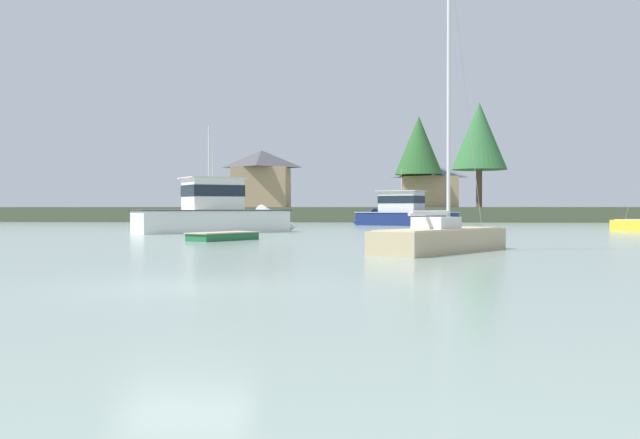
{
  "coord_description": "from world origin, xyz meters",
  "views": [
    {
      "loc": [
        3.49,
        -13.48,
        1.49
      ],
      "look_at": [
        0.84,
        24.91,
        0.9
      ],
      "focal_mm": 40.8,
      "sensor_mm": 36.0,
      "label": 1
    }
  ],
  "objects_px": {
    "mooring_buoy_green": "(249,226)",
    "cruiser_white": "(225,220)",
    "sailboat_sand": "(441,246)",
    "sailboat_cream": "(215,223)",
    "cruiser_navy": "(397,217)",
    "dinghy_green": "(223,237)"
  },
  "relations": [
    {
      "from": "dinghy_green",
      "to": "mooring_buoy_green",
      "type": "relative_size",
      "value": 8.95
    },
    {
      "from": "cruiser_navy",
      "to": "mooring_buoy_green",
      "type": "bearing_deg",
      "value": -151.05
    },
    {
      "from": "sailboat_cream",
      "to": "cruiser_white",
      "type": "distance_m",
      "value": 18.75
    },
    {
      "from": "sailboat_sand",
      "to": "sailboat_cream",
      "type": "bearing_deg",
      "value": 112.94
    },
    {
      "from": "cruiser_navy",
      "to": "dinghy_green",
      "type": "height_order",
      "value": "cruiser_navy"
    },
    {
      "from": "dinghy_green",
      "to": "sailboat_sand",
      "type": "height_order",
      "value": "sailboat_sand"
    },
    {
      "from": "cruiser_navy",
      "to": "sailboat_cream",
      "type": "height_order",
      "value": "sailboat_cream"
    },
    {
      "from": "mooring_buoy_green",
      "to": "cruiser_white",
      "type": "bearing_deg",
      "value": -86.98
    },
    {
      "from": "sailboat_cream",
      "to": "sailboat_sand",
      "type": "xyz_separation_m",
      "value": [
        15.95,
        -37.68,
        0.02
      ]
    },
    {
      "from": "sailboat_sand",
      "to": "mooring_buoy_green",
      "type": "bearing_deg",
      "value": 110.47
    },
    {
      "from": "cruiser_navy",
      "to": "cruiser_white",
      "type": "height_order",
      "value": "cruiser_navy"
    },
    {
      "from": "cruiser_navy",
      "to": "cruiser_white",
      "type": "bearing_deg",
      "value": -120.33
    },
    {
      "from": "cruiser_navy",
      "to": "mooring_buoy_green",
      "type": "height_order",
      "value": "cruiser_navy"
    },
    {
      "from": "sailboat_sand",
      "to": "mooring_buoy_green",
      "type": "height_order",
      "value": "sailboat_sand"
    },
    {
      "from": "sailboat_cream",
      "to": "sailboat_sand",
      "type": "relative_size",
      "value": 0.84
    },
    {
      "from": "cruiser_navy",
      "to": "mooring_buoy_green",
      "type": "relative_size",
      "value": 22.99
    },
    {
      "from": "cruiser_white",
      "to": "mooring_buoy_green",
      "type": "distance_m",
      "value": 12.69
    },
    {
      "from": "sailboat_cream",
      "to": "cruiser_navy",
      "type": "bearing_deg",
      "value": 3.95
    },
    {
      "from": "mooring_buoy_green",
      "to": "sailboat_sand",
      "type": "bearing_deg",
      "value": -69.53
    },
    {
      "from": "dinghy_green",
      "to": "sailboat_cream",
      "type": "xyz_separation_m",
      "value": [
        -6.72,
        29.21,
        0.07
      ]
    },
    {
      "from": "dinghy_green",
      "to": "cruiser_white",
      "type": "relative_size",
      "value": 0.36
    },
    {
      "from": "cruiser_white",
      "to": "sailboat_sand",
      "type": "bearing_deg",
      "value": -59.84
    }
  ]
}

